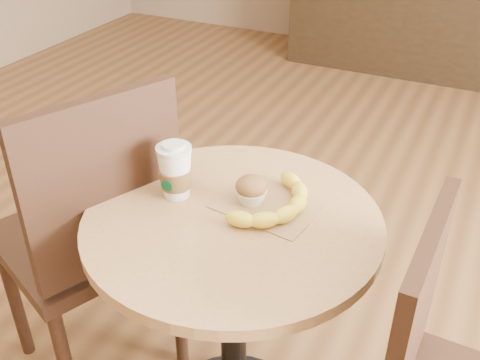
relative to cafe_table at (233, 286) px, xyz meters
The scene contains 7 objects.
cafe_table is the anchor object (origin of this frame).
chair_left 0.44m from the cafe_table, behind, with size 0.59×0.59×1.01m.
service_counter 3.28m from the cafe_table, 88.50° to the left, with size 2.30×0.65×1.04m.
kraft_bag 0.24m from the cafe_table, 54.88° to the left, with size 0.24×0.18×0.00m, color #9D764C.
coffee_cup 0.33m from the cafe_table, behind, with size 0.09×0.09×0.14m.
muffin 0.26m from the cafe_table, 78.93° to the left, with size 0.08×0.08×0.07m.
banana 0.26m from the cafe_table, 42.83° to the left, with size 0.17×0.28×0.04m, color yellow, non-canonical shape.
Camera 1 is at (0.40, -1.06, 1.52)m, focal length 42.00 mm.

